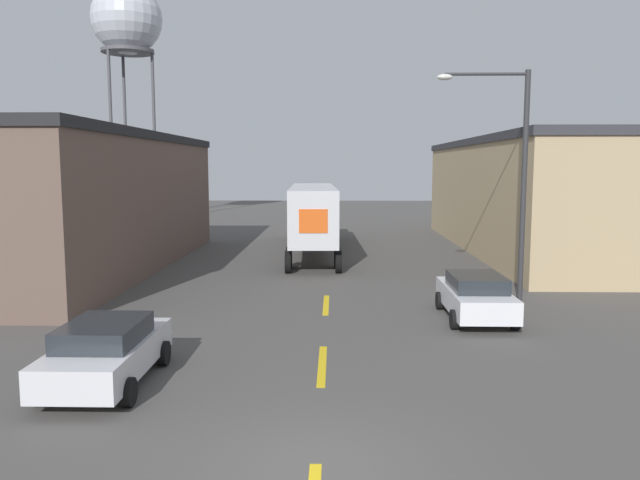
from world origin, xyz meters
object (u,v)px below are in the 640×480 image
Objects in this scene: semi_truck at (313,212)px; parked_car_left_near at (106,351)px; water_tower at (127,21)px; street_lamp at (513,167)px; parked_car_right_mid at (475,296)px.

parked_car_left_near is (-3.91, -21.87, -1.58)m from semi_truck.
semi_truck is 22.28m from parked_car_left_near.
semi_truck is at bearing -51.01° from water_tower.
water_tower reaches higher than street_lamp.
semi_truck is 3.63× the size of parked_car_left_near.
parked_car_left_near is at bearing -147.04° from parked_car_right_mid.
water_tower is at bearing 126.76° from semi_truck.
parked_car_left_near is 0.21× the size of water_tower.
parked_car_right_mid is at bearing -122.35° from street_lamp.
water_tower is 44.09m from street_lamp.
parked_car_right_mid is at bearing 32.96° from parked_car_left_near.
street_lamp reaches higher than parked_car_right_mid.
parked_car_right_mid is 0.21× the size of water_tower.
semi_truck is 0.75× the size of water_tower.
water_tower reaches higher than semi_truck.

